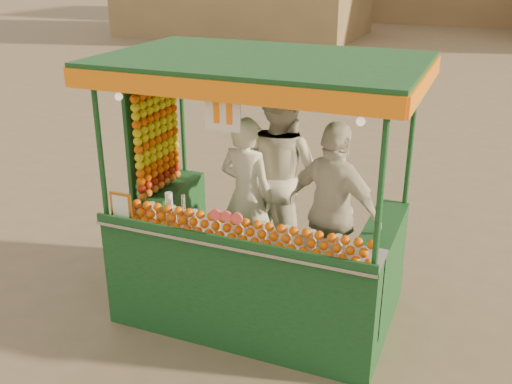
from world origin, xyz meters
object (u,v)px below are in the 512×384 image
at_px(vendor_left, 247,196).
at_px(vendor_right, 334,212).
at_px(vendor_middle, 280,174).
at_px(juice_cart, 249,240).

relative_size(vendor_left, vendor_right, 0.95).
xyz_separation_m(vendor_left, vendor_middle, (0.24, 0.34, 0.15)).
bearing_deg(vendor_right, vendor_left, 10.95).
xyz_separation_m(juice_cart, vendor_right, (0.76, 0.23, 0.33)).
bearing_deg(vendor_left, vendor_right, -178.63).
distance_m(juice_cart, vendor_right, 0.86).
bearing_deg(juice_cart, vendor_middle, 86.20).
relative_size(juice_cart, vendor_middle, 1.46).
bearing_deg(juice_cart, vendor_left, 116.50).
distance_m(vendor_left, vendor_right, 0.96).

